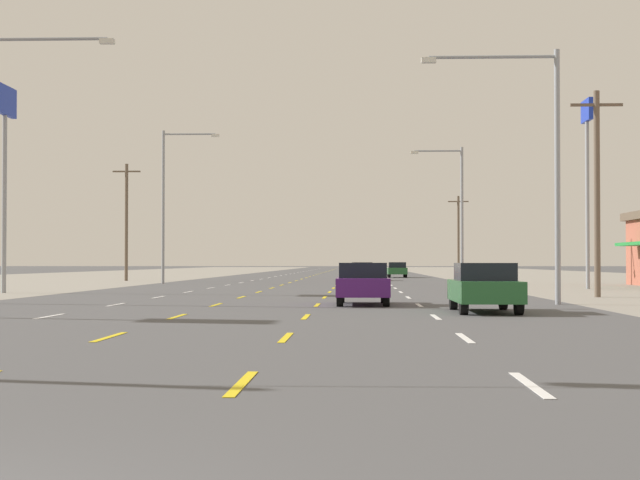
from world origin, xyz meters
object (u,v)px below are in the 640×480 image
(streetlight_right_row_1, at_px, (457,205))
(pole_sign_left_row_1, at_px, (5,133))
(sedan_inner_right_mid, at_px, (362,271))
(streetlight_left_row_0, at_px, (1,144))
(streetlight_right_row_0, at_px, (541,153))
(sedan_far_right_nearest, at_px, (484,287))
(pole_sign_right_row_1, at_px, (587,151))
(sedan_inner_right_near, at_px, (363,283))
(streetlight_left_row_1, at_px, (168,196))
(sedan_far_right_midfar, at_px, (397,270))

(streetlight_right_row_1, bearing_deg, pole_sign_left_row_1, -139.04)
(sedan_inner_right_mid, xyz_separation_m, streetlight_right_row_1, (6.34, -12.87, 4.56))
(streetlight_left_row_0, distance_m, streetlight_right_row_0, 19.23)
(streetlight_right_row_0, bearing_deg, sedan_far_right_nearest, -115.67)
(sedan_far_right_nearest, height_order, pole_sign_right_row_1, pole_sign_right_row_1)
(sedan_inner_right_near, height_order, pole_sign_left_row_1, pole_sign_left_row_1)
(sedan_far_right_nearest, height_order, streetlight_left_row_1, streetlight_left_row_1)
(sedan_far_right_midfar, bearing_deg, streetlight_right_row_0, -87.45)
(pole_sign_right_row_1, bearing_deg, streetlight_right_row_0, -106.79)
(sedan_far_right_nearest, distance_m, sedan_far_right_midfar, 66.86)
(sedan_inner_right_mid, height_order, streetlight_left_row_1, streetlight_left_row_1)
(sedan_far_right_midfar, distance_m, streetlight_left_row_0, 63.66)
(streetlight_left_row_1, xyz_separation_m, streetlight_right_row_1, (19.59, -0.00, -0.67))
(pole_sign_right_row_1, xyz_separation_m, streetlight_right_row_1, (-6.02, 12.11, -2.29))
(streetlight_right_row_0, bearing_deg, pole_sign_left_row_1, 152.36)
(sedan_far_right_nearest, xyz_separation_m, pole_sign_left_row_1, (-20.75, 17.85, 6.96))
(sedan_inner_right_mid, distance_m, sedan_far_right_midfar, 15.98)
(sedan_inner_right_near, xyz_separation_m, streetlight_right_row_0, (6.26, 0.43, 4.56))
(sedan_far_right_nearest, height_order, sedan_far_right_midfar, same)
(sedan_far_right_midfar, bearing_deg, streetlight_left_row_0, -105.06)
(sedan_inner_right_near, bearing_deg, pole_sign_left_row_1, 143.51)
(streetlight_right_row_1, bearing_deg, sedan_far_right_nearest, -94.33)
(streetlight_left_row_0, xyz_separation_m, streetlight_right_row_0, (19.22, 0.00, -0.38))
(sedan_inner_right_near, bearing_deg, sedan_inner_right_mid, 89.82)
(streetlight_left_row_1, bearing_deg, sedan_far_right_midfar, 59.71)
(pole_sign_left_row_1, relative_size, streetlight_right_row_1, 1.08)
(sedan_inner_right_mid, bearing_deg, streetlight_right_row_0, -82.37)
(sedan_far_right_midfar, relative_size, pole_sign_right_row_1, 0.43)
(sedan_inner_right_near, height_order, sedan_far_right_midfar, same)
(sedan_far_right_nearest, relative_size, streetlight_right_row_0, 0.50)
(streetlight_left_row_0, distance_m, streetlight_right_row_1, 38.13)
(sedan_far_right_nearest, height_order, pole_sign_left_row_1, pole_sign_left_row_1)
(sedan_inner_right_near, height_order, sedan_inner_right_mid, same)
(pole_sign_right_row_1, relative_size, streetlight_right_row_0, 1.17)
(pole_sign_left_row_1, height_order, streetlight_right_row_0, pole_sign_left_row_1)
(pole_sign_left_row_1, xyz_separation_m, pole_sign_right_row_1, (29.67, 8.42, -0.11))
(streetlight_left_row_0, bearing_deg, sedan_far_right_nearest, -18.63)
(pole_sign_left_row_1, xyz_separation_m, streetlight_left_row_0, (4.21, -12.27, -2.01))
(pole_sign_left_row_1, bearing_deg, sedan_inner_right_mid, 62.60)
(streetlight_left_row_0, bearing_deg, streetlight_left_row_1, 90.26)
(sedan_far_right_nearest, height_order, streetlight_left_row_0, streetlight_left_row_0)
(sedan_inner_right_mid, xyz_separation_m, streetlight_right_row_0, (6.12, -45.66, 4.56))
(pole_sign_right_row_1, xyz_separation_m, streetlight_left_row_0, (-25.47, -20.69, -1.91))
(sedan_inner_right_near, relative_size, streetlight_right_row_1, 0.49)
(streetlight_left_row_0, xyz_separation_m, streetlight_left_row_1, (-0.15, 32.80, 0.29))
(sedan_far_right_midfar, distance_m, streetlight_left_row_1, 33.40)
(streetlight_left_row_0, bearing_deg, sedan_inner_right_near, -1.90)
(sedan_inner_right_mid, distance_m, pole_sign_left_row_1, 38.25)
(sedan_far_right_nearest, bearing_deg, sedan_inner_right_mid, 93.84)
(sedan_far_right_nearest, bearing_deg, pole_sign_right_row_1, 71.24)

